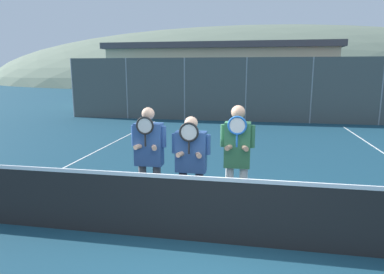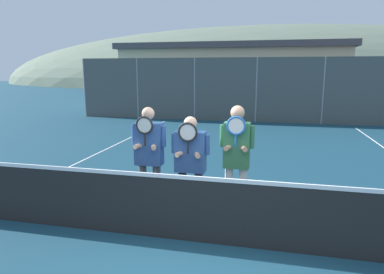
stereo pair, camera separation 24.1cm
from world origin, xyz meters
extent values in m
plane|color=navy|center=(0.00, 0.00, 0.00)|extent=(120.00, 120.00, 0.00)
ellipsoid|color=slate|center=(0.00, 61.28, 0.00)|extent=(101.56, 56.42, 19.75)
cube|color=beige|center=(-1.89, 18.41, 1.83)|extent=(13.70, 5.00, 3.67)
cube|color=#4C4C51|center=(-1.89, 18.41, 3.85)|extent=(14.20, 5.50, 0.36)
cylinder|color=gray|center=(-8.76, 11.75, 1.48)|extent=(0.06, 0.06, 2.97)
cylinder|color=gray|center=(-5.84, 11.75, 1.48)|extent=(0.06, 0.06, 2.97)
cylinder|color=gray|center=(-2.92, 11.75, 1.48)|extent=(0.06, 0.06, 2.97)
cylinder|color=gray|center=(0.00, 11.75, 1.48)|extent=(0.06, 0.06, 2.97)
cylinder|color=gray|center=(2.92, 11.75, 1.48)|extent=(0.06, 0.06, 2.97)
cube|color=#4C5451|center=(0.00, 11.75, 1.48)|extent=(17.52, 0.02, 2.97)
cube|color=black|center=(0.00, 0.00, 0.46)|extent=(11.11, 0.02, 0.92)
cube|color=white|center=(0.00, 0.00, 0.94)|extent=(11.11, 0.03, 0.06)
cube|color=white|center=(-4.20, 3.00, 0.00)|extent=(0.05, 16.00, 0.01)
cylinder|color=#56565B|center=(-1.35, 0.75, 0.44)|extent=(0.13, 0.13, 0.87)
cylinder|color=#56565B|center=(-1.10, 0.75, 0.44)|extent=(0.13, 0.13, 0.87)
cube|color=#335693|center=(-1.23, 0.75, 1.22)|extent=(0.45, 0.22, 0.69)
sphere|color=tan|center=(-1.23, 0.75, 1.72)|extent=(0.20, 0.20, 0.20)
cylinder|color=#335693|center=(-1.48, 0.75, 1.35)|extent=(0.08, 0.08, 0.34)
cylinder|color=#335693|center=(-0.98, 0.75, 1.35)|extent=(0.08, 0.08, 0.34)
cylinder|color=tan|center=(-1.34, 0.66, 1.20)|extent=(0.16, 0.27, 0.08)
cylinder|color=tan|center=(-1.12, 0.66, 1.20)|extent=(0.16, 0.27, 0.08)
cylinder|color=black|center=(-1.23, 0.57, 1.32)|extent=(0.03, 0.03, 0.20)
torus|color=black|center=(-1.23, 0.57, 1.55)|extent=(0.29, 0.03, 0.29)
cylinder|color=silver|center=(-1.23, 0.57, 1.55)|extent=(0.24, 0.00, 0.24)
cylinder|color=#232838|center=(-0.66, 0.71, 0.41)|extent=(0.13, 0.13, 0.81)
cylinder|color=#232838|center=(-0.39, 0.71, 0.41)|extent=(0.13, 0.13, 0.81)
cube|color=#335693|center=(-0.52, 0.71, 1.14)|extent=(0.48, 0.22, 0.64)
sphere|color=tan|center=(-0.52, 0.71, 1.59)|extent=(0.21, 0.21, 0.21)
cylinder|color=#335693|center=(-0.79, 0.71, 1.26)|extent=(0.08, 0.08, 0.31)
cylinder|color=#335693|center=(-0.26, 0.71, 1.26)|extent=(0.08, 0.08, 0.31)
cylinder|color=tan|center=(-0.64, 0.62, 1.12)|extent=(0.16, 0.27, 0.08)
cylinder|color=tan|center=(-0.40, 0.62, 1.12)|extent=(0.16, 0.27, 0.08)
cylinder|color=black|center=(-0.52, 0.53, 1.24)|extent=(0.03, 0.03, 0.20)
torus|color=black|center=(-0.52, 0.53, 1.48)|extent=(0.31, 0.03, 0.31)
cylinder|color=silver|center=(-0.52, 0.53, 1.48)|extent=(0.25, 0.00, 0.25)
cylinder|color=white|center=(0.08, 0.81, 0.45)|extent=(0.13, 0.13, 0.90)
cylinder|color=white|center=(0.30, 0.81, 0.45)|extent=(0.13, 0.13, 0.90)
cube|color=#337047|center=(0.19, 0.81, 1.25)|extent=(0.40, 0.22, 0.71)
sphere|color=tan|center=(0.19, 0.81, 1.76)|extent=(0.22, 0.22, 0.22)
cylinder|color=#337047|center=(-0.03, 0.81, 1.39)|extent=(0.08, 0.08, 0.35)
cylinder|color=#337047|center=(0.42, 0.81, 1.39)|extent=(0.08, 0.08, 0.35)
cylinder|color=tan|center=(0.09, 0.72, 1.24)|extent=(0.16, 0.27, 0.08)
cylinder|color=tan|center=(0.29, 0.72, 1.24)|extent=(0.16, 0.27, 0.08)
cylinder|color=#1E5BAD|center=(0.19, 0.63, 1.36)|extent=(0.03, 0.03, 0.20)
torus|color=#1E5BAD|center=(0.19, 0.63, 1.59)|extent=(0.29, 0.03, 0.29)
cylinder|color=silver|center=(0.19, 0.63, 1.59)|extent=(0.24, 0.00, 0.24)
cube|color=black|center=(-3.98, 14.45, 0.70)|extent=(4.12, 1.71, 0.79)
cube|color=#2D3842|center=(-3.98, 14.45, 1.42)|extent=(2.27, 1.57, 0.65)
cylinder|color=black|center=(-2.64, 13.57, 0.30)|extent=(0.60, 0.16, 0.60)
cylinder|color=black|center=(-2.64, 15.32, 0.30)|extent=(0.60, 0.16, 0.60)
cylinder|color=black|center=(-5.33, 13.57, 0.30)|extent=(0.60, 0.16, 0.60)
cylinder|color=black|center=(-5.33, 15.32, 0.30)|extent=(0.60, 0.16, 0.60)
cube|color=navy|center=(0.86, 14.08, 0.71)|extent=(4.46, 1.74, 0.82)
cube|color=#2D3842|center=(0.86, 14.08, 1.45)|extent=(2.45, 1.60, 0.67)
cylinder|color=black|center=(2.31, 13.19, 0.30)|extent=(0.60, 0.16, 0.60)
cylinder|color=black|center=(2.31, 14.97, 0.30)|extent=(0.60, 0.16, 0.60)
cylinder|color=black|center=(-0.59, 13.19, 0.30)|extent=(0.60, 0.16, 0.60)
cylinder|color=black|center=(-0.59, 14.97, 0.30)|extent=(0.60, 0.16, 0.60)
cube|color=maroon|center=(5.98, 14.12, 0.71)|extent=(4.66, 1.86, 0.83)
cube|color=#2D3842|center=(5.98, 14.12, 1.46)|extent=(2.56, 1.71, 0.68)
cylinder|color=black|center=(4.46, 13.17, 0.30)|extent=(0.60, 0.16, 0.60)
cylinder|color=black|center=(4.46, 15.07, 0.30)|extent=(0.60, 0.16, 0.60)
camera|label=1|loc=(0.44, -4.43, 2.40)|focal=32.00mm
camera|label=2|loc=(0.68, -4.39, 2.40)|focal=32.00mm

